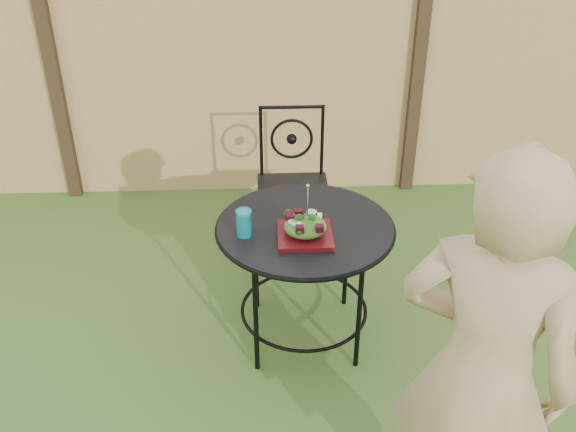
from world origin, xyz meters
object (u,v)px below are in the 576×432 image
object	(u,v)px
patio_chair	(293,179)
salad_plate	(305,235)
diner	(482,376)
patio_table	(305,248)

from	to	relation	value
patio_chair	salad_plate	xyz separation A→B (m)	(0.01, -1.03, 0.23)
patio_chair	salad_plate	size ratio (longest dim) A/B	3.52
diner	patio_chair	bearing A→B (deg)	-43.16
patio_table	patio_chair	xyz separation A→B (m)	(-0.02, 0.92, -0.08)
patio_table	diner	bearing A→B (deg)	-66.85
patio_table	patio_chair	distance (m)	0.92
salad_plate	patio_table	bearing A→B (deg)	85.67
patio_table	salad_plate	size ratio (longest dim) A/B	3.42
patio_table	salad_plate	xyz separation A→B (m)	(-0.01, -0.11, 0.15)
patio_chair	diner	world-z (taller)	diner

